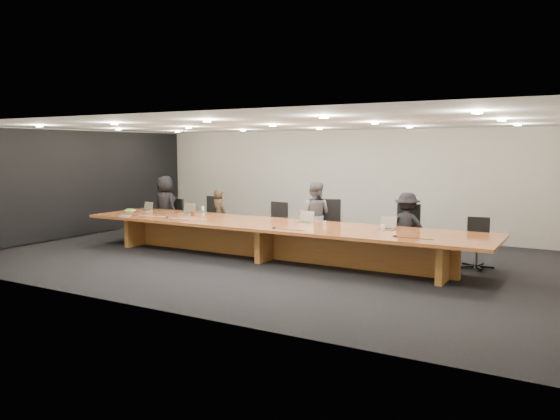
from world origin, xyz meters
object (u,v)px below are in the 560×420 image
object	(u,v)px
laptop_a	(145,206)
mic_left	(167,217)
paper_cup_near	(325,223)
paper_cup_far	(383,227)
mic_right	(395,236)
laptop_e	(387,223)
person_a	(165,206)
av_box	(125,215)
chair_mid_right	(328,226)
laptop_b	(186,208)
person_c	(315,216)
amber_mug	(193,213)
mic_center	(274,227)
chair_far_right	(477,243)
chair_left	(209,218)
conference_table	(273,234)
laptop_d	(305,217)
person_d	(407,227)
chair_far_left	(172,217)
person_b	(219,215)
water_bottle	(203,211)
chair_mid_left	(274,224)
chair_right	(404,232)

from	to	relation	value
laptop_a	mic_left	distance (m)	1.64
paper_cup_near	paper_cup_far	xyz separation A→B (m)	(1.25, -0.03, 0.01)
mic_right	laptop_e	bearing A→B (deg)	118.49
person_a	av_box	distance (m)	1.86
chair_mid_right	laptop_b	world-z (taller)	chair_mid_right
person_c	paper_cup_far	size ratio (longest dim) A/B	16.07
amber_mug	mic_left	bearing A→B (deg)	-107.28
paper_cup_far	mic_center	world-z (taller)	paper_cup_far
chair_far_right	amber_mug	xyz separation A→B (m)	(-6.18, -0.97, 0.30)
laptop_e	paper_cup_far	size ratio (longest dim) A/B	3.28
paper_cup_far	amber_mug	bearing A→B (deg)	-179.40
paper_cup_far	chair_left	bearing A→B (deg)	169.30
amber_mug	mic_left	size ratio (longest dim) A/B	0.85
laptop_a	paper_cup_near	xyz separation A→B (m)	(4.98, -0.07, -0.07)
conference_table	laptop_e	world-z (taller)	laptop_e
laptop_b	laptop_d	bearing A→B (deg)	4.57
chair_mid_right	person_c	distance (m)	0.42
chair_far_right	av_box	xyz separation A→B (m)	(-7.47, -1.83, 0.27)
laptop_a	paper_cup_near	bearing A→B (deg)	6.34
person_d	amber_mug	distance (m)	4.88
chair_far_left	chair_far_right	xyz separation A→B (m)	(7.79, -0.14, 0.00)
chair_left	paper_cup_near	xyz separation A→B (m)	(3.64, -0.90, 0.23)
person_b	laptop_b	xyz separation A→B (m)	(-0.39, -0.80, 0.22)
conference_table	chair_left	bearing A→B (deg)	155.55
water_bottle	chair_mid_left	bearing A→B (deg)	34.52
laptop_d	water_bottle	distance (m)	2.58
chair_right	laptop_a	distance (m)	6.41
laptop_b	paper_cup_near	size ratio (longest dim) A/B	4.02
water_bottle	mic_right	distance (m)	4.83
chair_right	mic_left	size ratio (longest dim) A/B	9.69
person_b	paper_cup_near	size ratio (longest dim) A/B	15.72
chair_left	av_box	bearing A→B (deg)	-114.28
mic_right	chair_left	bearing A→B (deg)	163.57
laptop_a	paper_cup_near	world-z (taller)	laptop_a
chair_far_right	paper_cup_far	bearing A→B (deg)	-156.50
person_a	laptop_b	distance (m)	1.58
person_a	chair_left	bearing A→B (deg)	-167.30
chair_mid_right	av_box	size ratio (longest dim) A/B	5.33
chair_left	chair_far_left	bearing A→B (deg)	178.29
person_b	mic_right	size ratio (longest dim) A/B	12.32
chair_left	person_c	world-z (taller)	person_c
laptop_a	mic_left	world-z (taller)	laptop_a
chair_mid_left	paper_cup_far	bearing A→B (deg)	-13.28
chair_mid_left	av_box	world-z (taller)	chair_mid_left
chair_far_left	person_a	distance (m)	0.35
laptop_b	mic_left	size ratio (longest dim) A/B	2.78
chair_mid_right	laptop_a	size ratio (longest dim) A/B	4.05
chair_right	chair_far_right	size ratio (longest dim) A/B	1.18
chair_far_left	mic_right	size ratio (longest dim) A/B	9.24
person_c	mic_right	xyz separation A→B (m)	(2.39, -1.64, -0.02)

